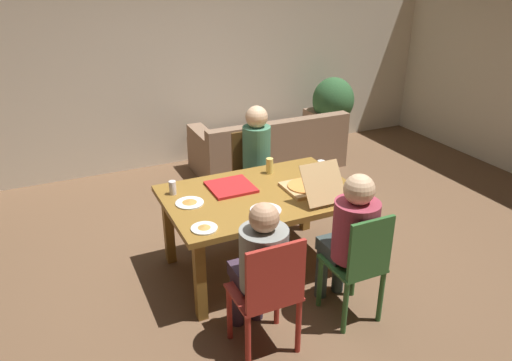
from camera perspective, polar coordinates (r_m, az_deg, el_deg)
name	(u,v)px	position (r m, az deg, el deg)	size (l,w,h in m)	color
ground_plane	(261,266)	(4.60, 0.53, -9.95)	(20.00, 20.00, 0.00)	brown
back_wall	(166,64)	(6.61, -10.37, 13.20)	(8.00, 0.12, 2.70)	beige
dining_table	(261,202)	(4.26, 0.57, -2.54)	(1.64, 1.08, 0.76)	olive
chair_0	(253,171)	(5.23, -0.33, 1.13)	(0.43, 0.38, 0.95)	#573919
person_0	(259,156)	(5.03, 0.32, 2.83)	(0.29, 0.47, 1.26)	#434144
chair_1	(269,293)	(3.42, 1.52, -12.90)	(0.45, 0.39, 0.95)	#A82C24
person_1	(260,261)	(3.43, 0.49, -9.37)	(0.34, 0.51, 1.17)	#3C2B3C
chair_2	(359,264)	(3.79, 11.92, -9.51)	(0.38, 0.41, 0.94)	#30632D
person_2	(351,232)	(3.77, 10.99, -5.87)	(0.34, 0.50, 1.21)	#34423F
pizza_box_0	(308,187)	(4.25, 6.09, -0.71)	(0.36, 0.56, 0.32)	tan
pizza_box_1	(231,187)	(4.30, -2.94, -0.75)	(0.38, 0.38, 0.03)	red
plate_0	(204,228)	(3.69, -6.04, -5.50)	(0.20, 0.20, 0.03)	white
plate_1	(266,210)	(3.92, 1.13, -3.48)	(0.25, 0.25, 0.01)	white
plate_2	(190,202)	(4.07, -7.73, -2.55)	(0.23, 0.23, 0.03)	white
drinking_glass_0	(321,166)	(4.68, 7.57, 1.70)	(0.07, 0.07, 0.10)	silver
drinking_glass_1	(173,188)	(4.23, -9.68, -0.83)	(0.06, 0.06, 0.12)	silver
drinking_glass_2	(270,166)	(4.58, 1.58, 1.71)	(0.07, 0.07, 0.15)	#E0C863
couch	(269,148)	(6.58, 1.48, 3.76)	(1.96, 0.90, 0.74)	#8A6B53
potted_plant	(333,107)	(7.14, 8.91, 8.41)	(0.59, 0.59, 1.09)	#545D63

